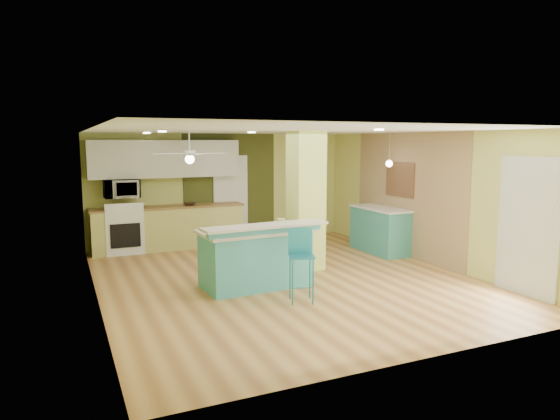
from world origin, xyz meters
The scene contains 23 objects.
floor centered at (0.00, 0.00, -0.01)m, with size 6.00×7.00×0.01m, color #9E6837.
ceiling centered at (0.00, 0.00, 2.50)m, with size 6.00×7.00×0.01m, color white.
wall_back centered at (0.00, 3.50, 1.25)m, with size 6.00×0.01×2.50m, color #CFD371.
wall_front centered at (0.00, -3.50, 1.25)m, with size 6.00×0.01×2.50m, color #CFD371.
wall_left centered at (-3.00, 0.00, 1.25)m, with size 0.01×7.00×2.50m, color #CFD371.
wall_right centered at (3.00, 0.00, 1.25)m, with size 0.01×7.00×2.50m, color #CFD371.
wood_panel centered at (2.99, 0.60, 1.25)m, with size 0.02×3.40×2.50m, color #967656.
olive_accent centered at (0.20, 3.49, 1.25)m, with size 2.20×0.02×2.50m, color #41461C.
interior_door centered at (0.20, 3.46, 1.00)m, with size 0.82×0.05×2.00m, color white.
french_door centered at (2.97, -2.30, 1.05)m, with size 0.04×1.08×2.10m, color silver.
column centered at (0.65, 0.50, 1.25)m, with size 0.55×0.55×2.50m, color #CFE268.
kitchen_run centered at (-1.30, 3.20, 0.47)m, with size 3.25×0.63×0.94m.
stove centered at (-2.25, 3.19, 0.46)m, with size 0.76×0.66×1.08m.
upper_cabinets centered at (-1.30, 3.32, 1.95)m, with size 3.20×0.34×0.80m, color silver.
microwave centered at (-2.25, 3.20, 1.35)m, with size 0.70×0.48×0.39m, color white.
ceiling_fan centered at (-1.10, 2.00, 2.08)m, with size 1.41×1.41×0.61m.
pendant_lamp centered at (2.65, 0.75, 1.88)m, with size 0.14×0.14×0.69m.
wall_decor centered at (2.96, 0.80, 1.55)m, with size 0.03×0.90×0.70m, color brown.
peninsula centered at (-0.61, -0.23, 0.49)m, with size 2.02×1.17×1.07m.
bar_stool centered at (-0.27, -1.16, 0.71)m, with size 0.44×0.44×1.06m.
side_counter centered at (2.70, 1.08, 0.48)m, with size 0.63×1.47×0.95m.
fruit_bowl centered at (-0.84, 3.12, 0.97)m, with size 0.27×0.27×0.07m, color #362316.
canister centered at (-0.16, -0.22, 1.00)m, with size 0.13×0.13×0.15m, color gold.
Camera 1 is at (-3.43, -7.52, 2.32)m, focal length 32.00 mm.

